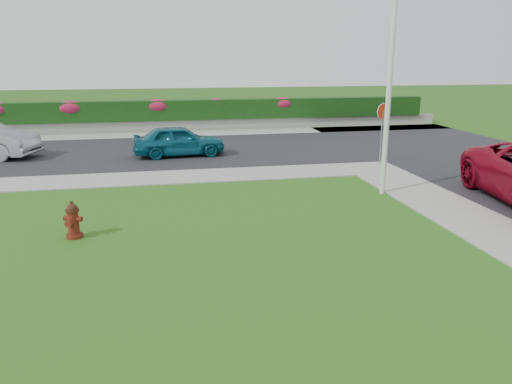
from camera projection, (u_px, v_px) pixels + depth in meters
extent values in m
plane|color=black|center=(211.00, 293.00, 8.88)|extent=(120.00, 120.00, 0.00)
cube|color=black|center=(59.00, 155.00, 21.20)|extent=(26.00, 8.00, 0.04)
cube|color=gray|center=(372.00, 168.00, 18.70)|extent=(2.00, 2.00, 0.04)
cube|color=gray|center=(155.00, 135.00, 26.68)|extent=(34.00, 2.00, 0.04)
cube|color=gray|center=(154.00, 126.00, 28.03)|extent=(34.00, 0.40, 0.60)
cube|color=black|center=(154.00, 110.00, 27.90)|extent=(32.00, 0.90, 1.10)
cylinder|color=#4A110B|center=(75.00, 236.00, 11.60)|extent=(0.38, 0.38, 0.09)
cylinder|color=#4A110B|center=(73.00, 222.00, 11.52)|extent=(0.25, 0.25, 0.57)
cylinder|color=black|center=(72.00, 210.00, 11.44)|extent=(0.31, 0.31, 0.06)
sphere|color=black|center=(72.00, 209.00, 11.43)|extent=(0.25, 0.25, 0.25)
cylinder|color=black|center=(71.00, 203.00, 11.40)|extent=(0.08, 0.08, 0.08)
cylinder|color=#4A110B|center=(66.00, 218.00, 11.53)|extent=(0.15, 0.15, 0.12)
cylinder|color=#4A110B|center=(79.00, 219.00, 11.46)|extent=(0.15, 0.15, 0.12)
cylinder|color=#4A110B|center=(69.00, 224.00, 11.35)|extent=(0.20, 0.19, 0.17)
imported|color=#0D5367|center=(179.00, 141.00, 20.79)|extent=(3.88, 1.80, 1.29)
cylinder|color=silver|center=(390.00, 81.00, 14.46)|extent=(0.16, 0.16, 6.74)
cylinder|color=slate|center=(381.00, 138.00, 19.20)|extent=(0.06, 0.06, 2.10)
cylinder|color=red|center=(383.00, 111.00, 18.93)|extent=(0.57, 0.28, 0.61)
cylinder|color=white|center=(383.00, 111.00, 18.93)|extent=(0.60, 0.28, 0.65)
ellipsoid|color=#C42150|center=(71.00, 108.00, 26.92)|extent=(1.51, 0.97, 0.76)
ellipsoid|color=#C42150|center=(158.00, 106.00, 27.78)|extent=(1.45, 0.93, 0.73)
ellipsoid|color=#C42150|center=(217.00, 103.00, 28.38)|extent=(1.10, 0.71, 0.55)
ellipsoid|color=#C42150|center=(283.00, 103.00, 29.11)|extent=(1.38, 0.88, 0.69)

